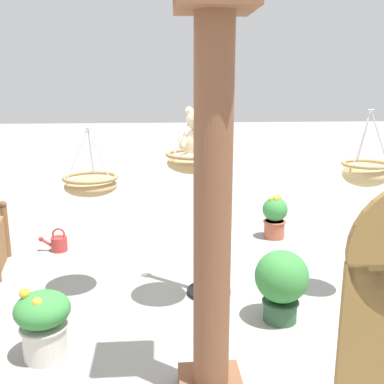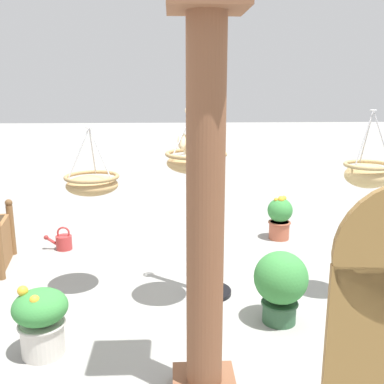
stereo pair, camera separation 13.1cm
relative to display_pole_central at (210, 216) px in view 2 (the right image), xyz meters
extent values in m
plane|color=gray|center=(0.20, 0.11, -0.82)|extent=(40.00, 40.00, 0.00)
cylinder|color=black|center=(0.00, 0.00, 0.45)|extent=(0.07, 0.07, 2.52)
cylinder|color=black|center=(0.00, 0.00, -0.80)|extent=(0.44, 0.44, 0.04)
torus|color=black|center=(0.00, 0.00, 1.75)|extent=(0.12, 0.12, 0.02)
ellipsoid|color=tan|center=(0.15, 0.25, 0.56)|extent=(0.52, 0.52, 0.18)
torus|color=#97794E|center=(0.15, 0.25, 0.65)|extent=(0.54, 0.54, 0.04)
ellipsoid|color=silver|center=(0.15, 0.25, 0.58)|extent=(0.46, 0.46, 0.15)
cylinder|color=#B7B7BC|center=(0.25, 0.31, 0.86)|extent=(0.22, 0.14, 0.43)
cylinder|color=#B7B7BC|center=(0.05, 0.31, 0.86)|extent=(0.22, 0.14, 0.43)
cylinder|color=#B7B7BC|center=(0.15, 0.13, 0.86)|extent=(0.01, 0.25, 0.43)
torus|color=#B7B7BC|center=(0.15, 0.25, 1.07)|extent=(0.06, 0.06, 0.01)
ellipsoid|color=beige|center=(0.15, 0.26, 0.73)|extent=(0.24, 0.20, 0.28)
sphere|color=beige|center=(0.15, 0.26, 0.95)|extent=(0.18, 0.18, 0.18)
ellipsoid|color=beige|center=(0.15, 0.33, 0.93)|extent=(0.08, 0.06, 0.06)
sphere|color=black|center=(0.15, 0.36, 0.94)|extent=(0.03, 0.03, 0.03)
sphere|color=beige|center=(0.09, 0.26, 1.02)|extent=(0.07, 0.07, 0.07)
sphere|color=beige|center=(0.21, 0.26, 1.02)|extent=(0.07, 0.07, 0.07)
ellipsoid|color=beige|center=(0.03, 0.29, 0.76)|extent=(0.08, 0.14, 0.18)
ellipsoid|color=beige|center=(0.27, 0.29, 0.76)|extent=(0.08, 0.14, 0.18)
ellipsoid|color=beige|center=(0.08, 0.36, 0.63)|extent=(0.09, 0.16, 0.09)
ellipsoid|color=beige|center=(0.22, 0.36, 0.63)|extent=(0.09, 0.16, 0.09)
ellipsoid|color=tan|center=(-1.42, 0.20, 0.42)|extent=(0.41, 0.41, 0.22)
torus|color=tan|center=(-1.42, 0.20, 0.52)|extent=(0.44, 0.44, 0.04)
cylinder|color=#B7B7BC|center=(-1.34, 0.25, 0.77)|extent=(0.18, 0.11, 0.50)
cylinder|color=#B7B7BC|center=(-1.50, 0.25, 0.77)|extent=(0.18, 0.11, 0.50)
cylinder|color=#B7B7BC|center=(-1.42, 0.10, 0.77)|extent=(0.01, 0.20, 0.50)
torus|color=#B7B7BC|center=(-1.42, 0.20, 1.02)|extent=(0.06, 0.06, 0.01)
ellipsoid|color=tan|center=(1.13, -0.09, 0.30)|extent=(0.50, 0.50, 0.18)
torus|color=#97794E|center=(1.13, -0.09, 0.38)|extent=(0.52, 0.52, 0.04)
cylinder|color=#B7B7BC|center=(1.23, -0.03, 0.61)|extent=(0.21, 0.13, 0.47)
cylinder|color=#B7B7BC|center=(1.03, -0.03, 0.61)|extent=(0.21, 0.13, 0.47)
cylinder|color=#B7B7BC|center=(1.13, -0.20, 0.61)|extent=(0.01, 0.24, 0.47)
torus|color=#B7B7BC|center=(1.13, -0.09, 0.85)|extent=(0.06, 0.06, 0.01)
cylinder|color=brown|center=(0.16, 1.52, 0.41)|extent=(0.24, 0.24, 2.46)
cube|color=brown|center=(0.16, 1.52, 1.69)|extent=(0.45, 0.45, 0.10)
cylinder|color=brown|center=(2.34, -1.18, -0.50)|extent=(0.08, 0.08, 0.63)
sphere|color=brown|center=(2.34, -1.18, -0.16)|extent=(0.09, 0.09, 0.09)
cylinder|color=#2D5638|center=(-0.57, 0.57, -0.72)|extent=(0.30, 0.30, 0.19)
torus|color=#294E32|center=(-0.57, 0.57, -0.64)|extent=(0.33, 0.33, 0.03)
cylinder|color=#382819|center=(-0.57, 0.57, -0.64)|extent=(0.26, 0.26, 0.03)
ellipsoid|color=#38843D|center=(-0.57, 0.57, -0.39)|extent=(0.47, 0.47, 0.46)
cylinder|color=#AD563D|center=(-1.08, -1.60, -0.69)|extent=(0.27, 0.27, 0.24)
torus|color=#9C4E37|center=(-1.08, -1.60, -0.58)|extent=(0.31, 0.31, 0.03)
cylinder|color=#382819|center=(-1.08, -1.60, -0.59)|extent=(0.24, 0.24, 0.03)
ellipsoid|color=#38843D|center=(-1.08, -1.60, -0.41)|extent=(0.33, 0.33, 0.32)
sphere|color=gold|center=(-1.02, -1.58, -0.26)|extent=(0.05, 0.05, 0.05)
sphere|color=gold|center=(-1.08, -1.56, -0.25)|extent=(0.09, 0.09, 0.09)
sphere|color=gold|center=(-1.13, -1.61, -0.25)|extent=(0.07, 0.07, 0.07)
cylinder|color=beige|center=(1.38, 0.97, -0.68)|extent=(0.33, 0.33, 0.27)
torus|color=#BCB7AE|center=(1.38, 0.97, -0.56)|extent=(0.37, 0.37, 0.03)
cylinder|color=#382819|center=(1.38, 0.97, -0.56)|extent=(0.29, 0.29, 0.03)
ellipsoid|color=#38843D|center=(1.38, 0.97, -0.42)|extent=(0.42, 0.42, 0.27)
sphere|color=gold|center=(1.50, 0.97, -0.28)|extent=(0.08, 0.08, 0.08)
sphere|color=gold|center=(1.39, 1.07, -0.31)|extent=(0.07, 0.07, 0.07)
cylinder|color=#B23333|center=(1.74, -1.32, -0.73)|extent=(0.20, 0.20, 0.18)
cylinder|color=#B23333|center=(1.89, -1.32, -0.71)|extent=(0.17, 0.04, 0.14)
sphere|color=maroon|center=(1.96, -1.32, -0.65)|extent=(0.06, 0.06, 0.06)
torus|color=#B23333|center=(1.74, -1.32, -0.60)|extent=(0.16, 0.02, 0.16)
camera|label=1|loc=(0.49, 4.16, 1.25)|focal=42.29mm
camera|label=2|loc=(0.36, 4.17, 1.25)|focal=42.29mm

